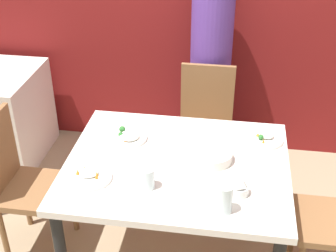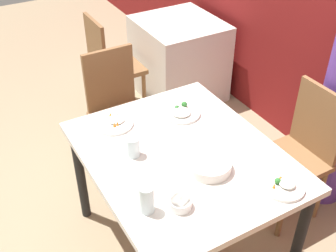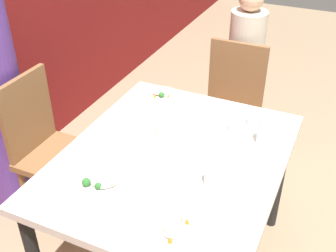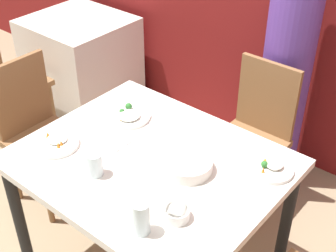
# 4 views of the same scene
# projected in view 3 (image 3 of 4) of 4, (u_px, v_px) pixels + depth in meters

# --- Properties ---
(dining_table) EXTENTS (1.20, 0.98, 0.76)m
(dining_table) POSITION_uv_depth(u_px,v_px,m) (173.00, 171.00, 1.99)
(dining_table) COLOR silver
(dining_table) RESTS_ON ground_plane
(chair_adult_spot) EXTENTS (0.40, 0.40, 0.93)m
(chair_adult_spot) POSITION_uv_depth(u_px,v_px,m) (49.00, 146.00, 2.45)
(chair_adult_spot) COLOR brown
(chair_adult_spot) RESTS_ON ground_plane
(chair_child_spot) EXTENTS (0.40, 0.40, 0.93)m
(chair_child_spot) POSITION_uv_depth(u_px,v_px,m) (229.00, 109.00, 2.80)
(chair_child_spot) COLOR brown
(chair_child_spot) RESTS_ON ground_plane
(person_child) EXTENTS (0.24, 0.24, 1.24)m
(person_child) POSITION_uv_depth(u_px,v_px,m) (243.00, 81.00, 2.98)
(person_child) COLOR beige
(person_child) RESTS_ON ground_plane
(bowl_curry) EXTENTS (0.23, 0.23, 0.06)m
(bowl_curry) POSITION_uv_depth(u_px,v_px,m) (178.00, 128.00, 2.08)
(bowl_curry) COLOR silver
(bowl_curry) RESTS_ON dining_table
(plate_rice_adult) EXTENTS (0.23, 0.23, 0.05)m
(plate_rice_adult) POSITION_uv_depth(u_px,v_px,m) (178.00, 231.00, 1.54)
(plate_rice_adult) COLOR white
(plate_rice_adult) RESTS_ON dining_table
(plate_rice_child) EXTENTS (0.21, 0.21, 0.05)m
(plate_rice_child) POSITION_uv_depth(u_px,v_px,m) (160.00, 95.00, 2.40)
(plate_rice_child) COLOR white
(plate_rice_child) RESTS_ON dining_table
(plate_noodles) EXTENTS (0.24, 0.24, 0.05)m
(plate_noodles) POSITION_uv_depth(u_px,v_px,m) (101.00, 183.00, 1.76)
(plate_noodles) COLOR white
(plate_noodles) RESTS_ON dining_table
(bowl_rice_small) EXTENTS (0.11, 0.11, 0.05)m
(bowl_rice_small) POSITION_uv_depth(u_px,v_px,m) (239.00, 126.00, 2.11)
(bowl_rice_small) COLOR white
(bowl_rice_small) RESTS_ON dining_table
(glass_water_tall) EXTENTS (0.07, 0.07, 0.11)m
(glass_water_tall) POSITION_uv_depth(u_px,v_px,m) (213.00, 175.00, 1.74)
(glass_water_tall) COLOR silver
(glass_water_tall) RESTS_ON dining_table
(glass_water_short) EXTENTS (0.07, 0.07, 0.15)m
(glass_water_short) POSITION_uv_depth(u_px,v_px,m) (265.00, 131.00, 1.99)
(glass_water_short) COLOR silver
(glass_water_short) RESTS_ON dining_table
(napkin_folded) EXTENTS (0.14, 0.14, 0.01)m
(napkin_folded) POSITION_uv_depth(u_px,v_px,m) (157.00, 187.00, 1.76)
(napkin_folded) COLOR white
(napkin_folded) RESTS_ON dining_table
(fork_steel) EXTENTS (0.18, 0.04, 0.01)m
(fork_steel) POSITION_uv_depth(u_px,v_px,m) (238.00, 159.00, 1.92)
(fork_steel) COLOR silver
(fork_steel) RESTS_ON dining_table
(spoon_steel) EXTENTS (0.18, 0.06, 0.01)m
(spoon_steel) POSITION_uv_depth(u_px,v_px,m) (188.00, 160.00, 1.91)
(spoon_steel) COLOR silver
(spoon_steel) RESTS_ON dining_table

